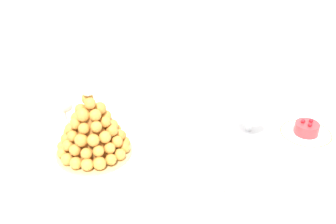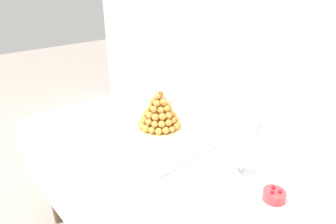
% 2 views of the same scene
% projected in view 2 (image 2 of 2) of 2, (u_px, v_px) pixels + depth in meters
% --- Properties ---
extents(backdrop_wall, '(4.80, 0.10, 2.50)m').
position_uv_depth(backdrop_wall, '(298.00, 14.00, 1.87)').
color(backdrop_wall, silver).
rests_on(backdrop_wall, ground_plane).
extents(buffet_table, '(1.49, 0.94, 0.74)m').
position_uv_depth(buffet_table, '(166.00, 160.00, 1.43)').
color(buffet_table, brown).
rests_on(buffet_table, ground_plane).
extents(serving_tray, '(0.66, 0.43, 0.02)m').
position_uv_depth(serving_tray, '(149.00, 131.00, 1.49)').
color(serving_tray, white).
rests_on(serving_tray, buffet_table).
extents(croquembouche, '(0.23, 0.23, 0.23)m').
position_uv_depth(croquembouche, '(159.00, 112.00, 1.49)').
color(croquembouche, tan).
rests_on(croquembouche, serving_tray).
extents(dessert_cup_left, '(0.06, 0.06, 0.05)m').
position_uv_depth(dessert_cup_left, '(99.00, 119.00, 1.56)').
color(dessert_cup_left, silver).
rests_on(dessert_cup_left, serving_tray).
extents(dessert_cup_mid_left, '(0.05, 0.05, 0.05)m').
position_uv_depth(dessert_cup_mid_left, '(128.00, 136.00, 1.39)').
color(dessert_cup_mid_left, silver).
rests_on(dessert_cup_mid_left, serving_tray).
extents(dessert_cup_centre, '(0.06, 0.06, 0.06)m').
position_uv_depth(dessert_cup_centre, '(158.00, 156.00, 1.23)').
color(dessert_cup_centre, silver).
rests_on(dessert_cup_centre, serving_tray).
extents(creme_brulee_ramekin, '(0.09, 0.09, 0.03)m').
position_uv_depth(creme_brulee_ramekin, '(118.00, 116.00, 1.61)').
color(creme_brulee_ramekin, white).
rests_on(creme_brulee_ramekin, serving_tray).
extents(macaron_goblet, '(0.12, 0.12, 0.25)m').
position_uv_depth(macaron_goblet, '(246.00, 139.00, 1.12)').
color(macaron_goblet, white).
rests_on(macaron_goblet, buffet_table).
extents(fruit_tart_plate, '(0.17, 0.17, 0.06)m').
position_uv_depth(fruit_tart_plate, '(274.00, 198.00, 1.02)').
color(fruit_tart_plate, white).
rests_on(fruit_tart_plate, buffet_table).
extents(wine_glass, '(0.07, 0.07, 0.14)m').
position_uv_depth(wine_glass, '(171.00, 99.00, 1.63)').
color(wine_glass, silver).
rests_on(wine_glass, buffet_table).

